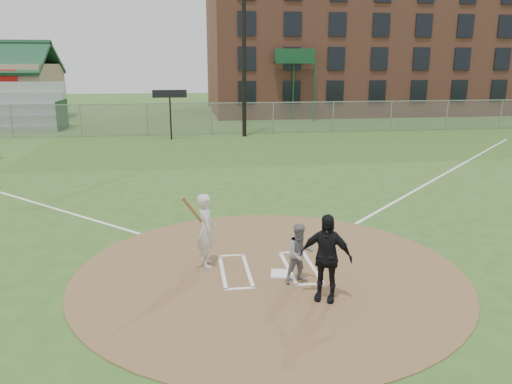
{
  "coord_description": "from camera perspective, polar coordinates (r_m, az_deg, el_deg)",
  "views": [
    {
      "loc": [
        -1.71,
        -9.9,
        4.4
      ],
      "look_at": [
        0.0,
        2.0,
        1.3
      ],
      "focal_mm": 35.0,
      "sensor_mm": 36.0,
      "label": 1
    }
  ],
  "objects": [
    {
      "name": "ground",
      "position": [
        10.97,
        1.51,
        -9.19
      ],
      "size": [
        140.0,
        140.0,
        0.0
      ],
      "primitive_type": "plane",
      "color": "#31591E",
      "rests_on": "ground"
    },
    {
      "name": "dirt_circle",
      "position": [
        10.97,
        1.51,
        -9.14
      ],
      "size": [
        8.4,
        8.4,
        0.02
      ],
      "primitive_type": "cylinder",
      "color": "brown",
      "rests_on": "ground"
    },
    {
      "name": "home_plate",
      "position": [
        10.84,
        2.92,
        -9.31
      ],
      "size": [
        0.54,
        0.54,
        0.03
      ],
      "primitive_type": "cube",
      "rotation": [
        0.0,
        0.0,
        -0.22
      ],
      "color": "white",
      "rests_on": "dirt_circle"
    },
    {
      "name": "foul_line_first",
      "position": [
        22.17,
        20.92,
        2.05
      ],
      "size": [
        17.04,
        17.04,
        0.01
      ],
      "primitive_type": "cube",
      "rotation": [
        0.0,
        0.0,
        -0.79
      ],
      "color": "white",
      "rests_on": "ground"
    },
    {
      "name": "catcher",
      "position": [
        10.27,
        5.07,
        -7.01
      ],
      "size": [
        0.71,
        0.61,
        1.26
      ],
      "primitive_type": "imported",
      "rotation": [
        0.0,
        0.0,
        0.23
      ],
      "color": "gray",
      "rests_on": "dirt_circle"
    },
    {
      "name": "umpire",
      "position": [
        9.54,
        7.98,
        -7.4
      ],
      "size": [
        1.08,
        0.82,
        1.7
      ],
      "primitive_type": "imported",
      "rotation": [
        0.0,
        0.0,
        -0.47
      ],
      "color": "black",
      "rests_on": "dirt_circle"
    },
    {
      "name": "batters_boxes",
      "position": [
        11.1,
        1.38,
        -8.77
      ],
      "size": [
        2.08,
        1.88,
        0.01
      ],
      "color": "white",
      "rests_on": "dirt_circle"
    },
    {
      "name": "batter_at_plate",
      "position": [
        11.04,
        -5.71,
        -4.36
      ],
      "size": [
        0.75,
        0.95,
        1.78
      ],
      "color": "silver",
      "rests_on": "dirt_circle"
    },
    {
      "name": "outfield_fence",
      "position": [
        32.13,
        -5.14,
        8.34
      ],
      "size": [
        56.08,
        0.08,
        2.03
      ],
      "color": "slate",
      "rests_on": "ground"
    },
    {
      "name": "bleachers",
      "position": [
        37.93,
        -25.8,
        8.78
      ],
      "size": [
        6.08,
        3.2,
        3.2
      ],
      "color": "#B7BABF",
      "rests_on": "ground"
    },
    {
      "name": "brick_warehouse",
      "position": [
        51.13,
        12.7,
        17.58
      ],
      "size": [
        30.0,
        17.17,
        15.0
      ],
      "color": "#91513E",
      "rests_on": "ground"
    },
    {
      "name": "light_pole",
      "position": [
        31.21,
        -1.4,
        18.5
      ],
      "size": [
        1.2,
        0.3,
        12.22
      ],
      "color": "black",
      "rests_on": "ground"
    },
    {
      "name": "scoreboard_sign",
      "position": [
        30.18,
        -9.83,
        10.41
      ],
      "size": [
        2.0,
        0.1,
        2.93
      ],
      "color": "black",
      "rests_on": "ground"
    }
  ]
}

